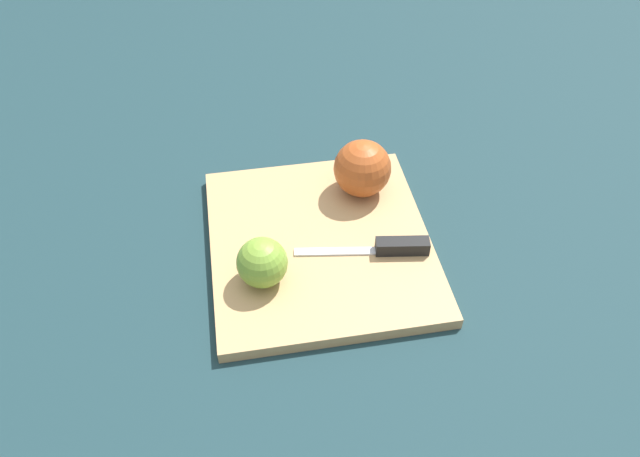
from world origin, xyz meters
TOP-DOWN VIEW (x-y plane):
  - ground_plane at (0.00, 0.00)m, footprint 4.00×4.00m
  - cutting_board at (0.00, 0.00)m, footprint 0.36×0.34m
  - apple_half_left at (-0.08, 0.09)m, footprint 0.08×0.08m
  - apple_half_right at (0.05, -0.09)m, footprint 0.06×0.06m
  - knife at (0.05, 0.09)m, footprint 0.06×0.18m

SIDE VIEW (x-z plane):
  - ground_plane at x=0.00m, z-range 0.00..0.00m
  - cutting_board at x=0.00m, z-range 0.00..0.02m
  - knife at x=0.05m, z-range 0.02..0.04m
  - apple_half_right at x=0.05m, z-range 0.02..0.08m
  - apple_half_left at x=-0.08m, z-range 0.02..0.10m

